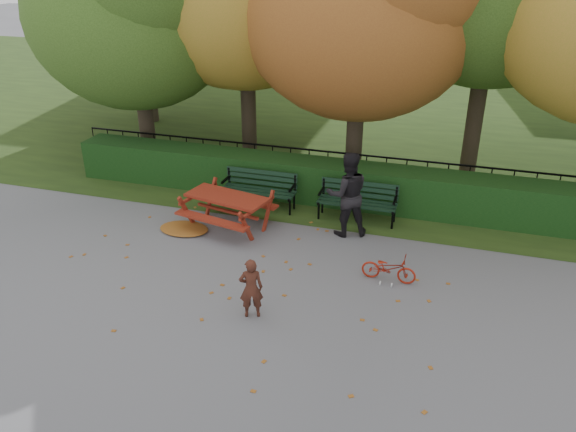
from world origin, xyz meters
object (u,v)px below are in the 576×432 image
(bench_left, at_px, (259,186))
(child, at_px, (251,288))
(adult, at_px, (347,194))
(bench_right, at_px, (358,198))
(bicycle, at_px, (389,268))
(picnic_table, at_px, (227,203))

(bench_left, relative_size, child, 1.62)
(bench_left, relative_size, adult, 0.95)
(bench_right, relative_size, bicycle, 1.75)
(picnic_table, distance_m, bicycle, 3.96)
(bench_left, xyz_separation_m, bench_right, (2.40, 0.00, 0.00))
(child, bearing_deg, bicycle, -161.43)
(picnic_table, relative_size, child, 1.87)
(bench_right, distance_m, bicycle, 2.70)
(bench_left, height_order, picnic_table, bench_left)
(child, height_order, adult, adult)
(picnic_table, height_order, bicycle, picnic_table)
(picnic_table, height_order, child, child)
(picnic_table, relative_size, bicycle, 2.02)
(adult, distance_m, bicycle, 2.14)
(bicycle, bearing_deg, child, 133.20)
(picnic_table, bearing_deg, child, -48.56)
(picnic_table, distance_m, adult, 2.67)
(bench_right, xyz_separation_m, picnic_table, (-2.70, -1.29, 0.09))
(child, bearing_deg, bench_right, -125.81)
(bench_right, bearing_deg, bench_left, 180.00)
(adult, bearing_deg, child, 52.48)
(child, relative_size, bicycle, 1.08)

